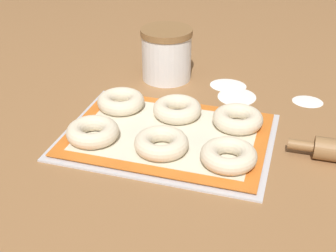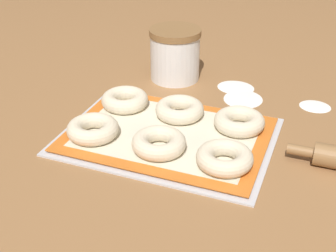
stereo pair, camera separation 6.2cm
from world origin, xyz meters
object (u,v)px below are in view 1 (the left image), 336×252
(bagel_front_left, at_px, (93,132))
(bagel_back_center, at_px, (177,109))
(bagel_front_center, at_px, (161,143))
(bagel_back_right, at_px, (238,119))
(bagel_front_right, at_px, (229,155))
(baking_tray, at_px, (168,136))
(bagel_back_left, at_px, (121,101))
(flour_canister, at_px, (167,54))

(bagel_front_left, distance_m, bagel_back_center, 0.20)
(bagel_front_center, xyz_separation_m, bagel_back_right, (0.13, 0.14, 0.00))
(bagel_front_right, bearing_deg, baking_tray, 153.01)
(bagel_back_center, xyz_separation_m, bagel_back_right, (0.14, -0.00, 0.00))
(bagel_front_left, height_order, bagel_back_left, same)
(baking_tray, xyz_separation_m, bagel_front_center, (0.01, -0.07, 0.02))
(bagel_front_left, bearing_deg, bagel_back_center, 46.09)
(bagel_front_center, distance_m, bagel_front_right, 0.13)
(bagel_front_left, height_order, bagel_front_right, same)
(bagel_front_center, bearing_deg, bagel_back_left, 134.90)
(bagel_front_center, distance_m, bagel_back_left, 0.20)
(baking_tray, xyz_separation_m, bagel_front_left, (-0.14, -0.07, 0.02))
(flour_canister, bearing_deg, bagel_front_center, -74.61)
(bagel_back_right, distance_m, flour_canister, 0.32)
(bagel_front_left, bearing_deg, bagel_back_right, 26.85)
(bagel_front_left, bearing_deg, flour_canister, 82.08)
(bagel_front_center, bearing_deg, bagel_back_right, 47.56)
(baking_tray, relative_size, bagel_back_left, 4.03)
(bagel_back_left, relative_size, bagel_back_right, 1.00)
(bagel_front_left, xyz_separation_m, bagel_back_center, (0.14, 0.14, 0.00))
(bagel_front_left, relative_size, bagel_back_right, 1.00)
(bagel_front_left, height_order, flour_canister, flour_canister)
(baking_tray, distance_m, bagel_front_left, 0.16)
(bagel_front_right, height_order, bagel_back_left, same)
(baking_tray, relative_size, bagel_back_center, 4.03)
(bagel_front_center, xyz_separation_m, bagel_back_center, (-0.01, 0.14, 0.00))
(bagel_front_right, distance_m, bagel_back_left, 0.31)
(baking_tray, relative_size, bagel_front_left, 4.03)
(bagel_back_right, bearing_deg, flour_canister, 136.22)
(bagel_front_center, distance_m, flour_canister, 0.37)
(bagel_back_right, xyz_separation_m, flour_canister, (-0.23, 0.22, 0.04))
(bagel_back_center, bearing_deg, bagel_front_center, -86.51)
(bagel_back_right, bearing_deg, bagel_back_center, 178.00)
(baking_tray, xyz_separation_m, flour_canister, (-0.09, 0.29, 0.06))
(baking_tray, xyz_separation_m, bagel_back_center, (-0.00, 0.08, 0.02))
(bagel_front_center, relative_size, bagel_back_center, 1.00)
(baking_tray, distance_m, bagel_front_center, 0.07)
(baking_tray, relative_size, flour_canister, 3.22)
(bagel_back_center, bearing_deg, baking_tray, -88.51)
(bagel_front_right, bearing_deg, bagel_front_left, 179.04)
(bagel_front_center, bearing_deg, bagel_back_center, 93.49)
(bagel_front_left, distance_m, bagel_back_right, 0.31)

